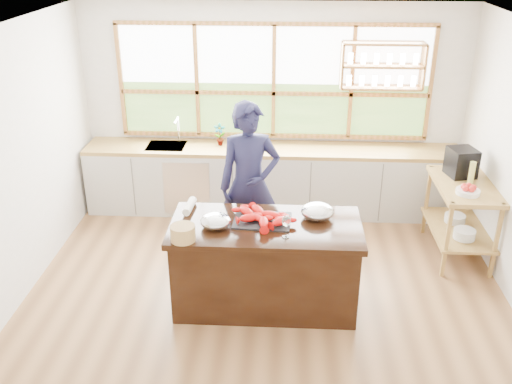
# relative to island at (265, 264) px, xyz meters

# --- Properties ---
(ground_plane) EXTENTS (5.00, 5.00, 0.00)m
(ground_plane) POSITION_rel_island_xyz_m (0.00, 0.20, -0.45)
(ground_plane) COLOR #98693D
(room_shell) EXTENTS (5.02, 4.52, 2.71)m
(room_shell) POSITION_rel_island_xyz_m (0.02, 0.71, 1.30)
(room_shell) COLOR silver
(room_shell) RESTS_ON ground_plane
(back_counter) EXTENTS (4.90, 0.63, 0.90)m
(back_counter) POSITION_rel_island_xyz_m (-0.02, 2.14, 0.00)
(back_counter) COLOR #B2B0A8
(back_counter) RESTS_ON ground_plane
(right_shelf_unit) EXTENTS (0.62, 1.10, 0.90)m
(right_shelf_unit) POSITION_rel_island_xyz_m (2.19, 1.09, 0.15)
(right_shelf_unit) COLOR #A3803F
(right_shelf_unit) RESTS_ON ground_plane
(island) EXTENTS (1.85, 0.90, 0.90)m
(island) POSITION_rel_island_xyz_m (0.00, 0.00, 0.00)
(island) COLOR black
(island) RESTS_ON ground_plane
(cook) EXTENTS (0.76, 0.58, 1.86)m
(cook) POSITION_rel_island_xyz_m (-0.22, 0.87, 0.48)
(cook) COLOR #171836
(cook) RESTS_ON ground_plane
(potted_plant) EXTENTS (0.16, 0.12, 0.29)m
(potted_plant) POSITION_rel_island_xyz_m (-0.69, 2.20, 0.59)
(potted_plant) COLOR slate
(potted_plant) RESTS_ON back_counter
(cutting_board) EXTENTS (0.42, 0.32, 0.01)m
(cutting_board) POSITION_rel_island_xyz_m (-0.27, 2.14, 0.45)
(cutting_board) COLOR green
(cutting_board) RESTS_ON back_counter
(espresso_machine) EXTENTS (0.35, 0.36, 0.33)m
(espresso_machine) POSITION_rel_island_xyz_m (2.19, 1.34, 0.61)
(espresso_machine) COLOR black
(espresso_machine) RESTS_ON right_shelf_unit
(wine_bottle) EXTENTS (0.08, 0.08, 0.26)m
(wine_bottle) POSITION_rel_island_xyz_m (2.24, 1.09, 0.58)
(wine_bottle) COLOR #BABD54
(wine_bottle) RESTS_ON right_shelf_unit
(fruit_bowl) EXTENTS (0.25, 0.25, 0.11)m
(fruit_bowl) POSITION_rel_island_xyz_m (2.14, 0.82, 0.49)
(fruit_bowl) COLOR silver
(fruit_bowl) RESTS_ON right_shelf_unit
(slate_board) EXTENTS (0.57, 0.43, 0.02)m
(slate_board) POSITION_rel_island_xyz_m (-0.04, 0.06, 0.45)
(slate_board) COLOR black
(slate_board) RESTS_ON island
(lobster_pile) EXTENTS (0.55, 0.48, 0.08)m
(lobster_pile) POSITION_rel_island_xyz_m (-0.05, 0.05, 0.50)
(lobster_pile) COLOR #D90201
(lobster_pile) RESTS_ON slate_board
(mixing_bowl_left) EXTENTS (0.29, 0.29, 0.14)m
(mixing_bowl_left) POSITION_rel_island_xyz_m (-0.48, -0.07, 0.51)
(mixing_bowl_left) COLOR silver
(mixing_bowl_left) RESTS_ON island
(mixing_bowl_right) EXTENTS (0.33, 0.33, 0.16)m
(mixing_bowl_right) POSITION_rel_island_xyz_m (0.50, 0.17, 0.51)
(mixing_bowl_right) COLOR silver
(mixing_bowl_right) RESTS_ON island
(wine_glass) EXTENTS (0.08, 0.08, 0.22)m
(wine_glass) POSITION_rel_island_xyz_m (0.20, -0.24, 0.61)
(wine_glass) COLOR white
(wine_glass) RESTS_ON island
(wicker_basket) EXTENTS (0.23, 0.23, 0.15)m
(wicker_basket) POSITION_rel_island_xyz_m (-0.74, -0.34, 0.52)
(wicker_basket) COLOR #AA804A
(wicker_basket) RESTS_ON island
(parchment_roll) EXTENTS (0.10, 0.30, 0.08)m
(parchment_roll) POSITION_rel_island_xyz_m (-0.78, 0.28, 0.49)
(parchment_roll) COLOR white
(parchment_roll) RESTS_ON island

